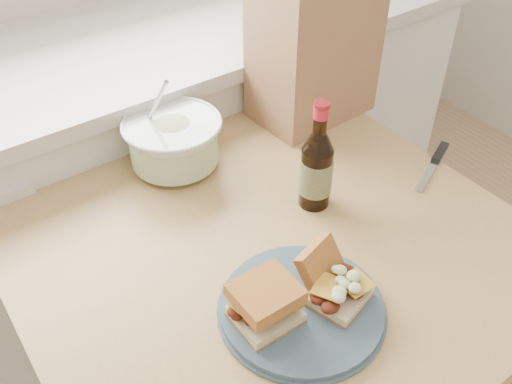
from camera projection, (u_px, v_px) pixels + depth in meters
cabinet_run at (100, 195)px, 1.75m from camera, size 2.50×0.64×0.94m
dining_table at (265, 275)px, 1.22m from camera, size 0.97×0.97×0.80m
plate at (302, 308)px, 0.99m from camera, size 0.29×0.29×0.02m
sandwich_left at (265, 303)px, 0.94m from camera, size 0.11×0.10×0.08m
sandwich_right at (333, 282)px, 0.99m from camera, size 0.11×0.15×0.08m
coleslaw_bowl at (174, 144)px, 1.29m from camera, size 0.22×0.22×0.22m
beer_bottle at (316, 168)px, 1.16m from camera, size 0.07×0.07×0.25m
knife at (437, 158)px, 1.33m from camera, size 0.19×0.10×0.01m
paper_bag at (314, 45)px, 1.38m from camera, size 0.30×0.20×0.38m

